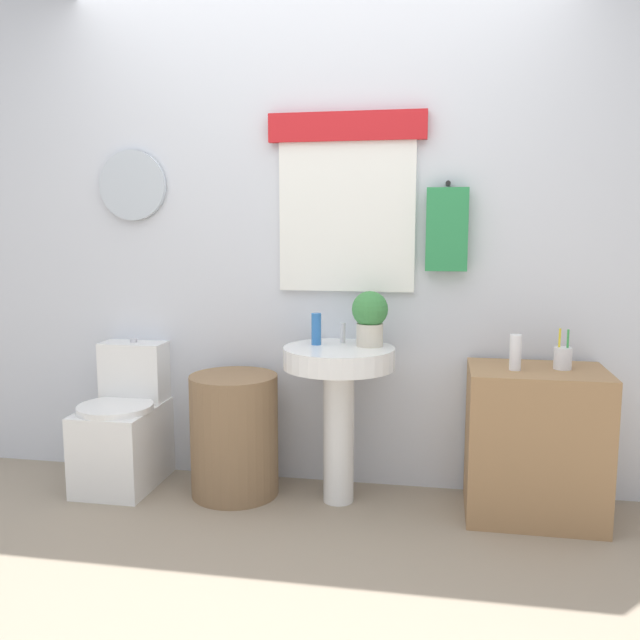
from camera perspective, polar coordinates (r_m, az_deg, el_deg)
name	(u,v)px	position (r m, az deg, el deg)	size (l,w,h in m)	color
ground_plane	(261,589)	(2.68, -5.12, -22.03)	(8.00, 8.00, 0.00)	gray
back_wall	(317,234)	(3.44, -0.25, 7.41)	(4.40, 0.18, 2.60)	silver
toilet	(125,430)	(3.66, -16.42, -9.02)	(0.38, 0.51, 0.75)	white
laundry_hamper	(234,435)	(3.40, -7.37, -9.76)	(0.44, 0.44, 0.61)	#846647
pedestal_sink	(339,384)	(3.21, 1.63, -5.56)	(0.54, 0.54, 0.77)	white
faucet	(343,333)	(3.28, 1.97, -1.12)	(0.03, 0.03, 0.10)	silver
wooden_cabinet	(535,443)	(3.27, 17.97, -10.03)	(0.61, 0.44, 0.70)	#9E754C
soap_bottle	(316,329)	(3.23, -0.32, -0.78)	(0.05, 0.05, 0.16)	#2D6BB7
potted_plant	(370,316)	(3.19, 4.31, 0.37)	(0.17, 0.17, 0.27)	beige
lotion_bottle	(515,352)	(3.11, 16.45, -2.68)	(0.05, 0.05, 0.16)	white
toothbrush_cup	(563,358)	(3.21, 20.14, -3.06)	(0.08, 0.08, 0.19)	silver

